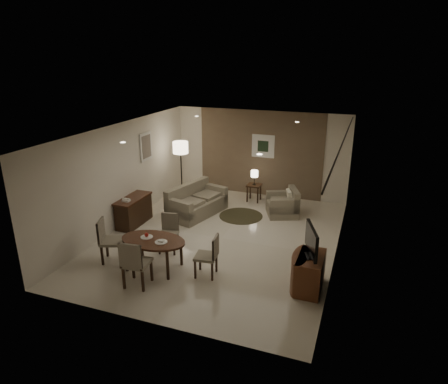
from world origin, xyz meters
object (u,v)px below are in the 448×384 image
at_px(chair_left, 112,241).
at_px(sofa, 197,200).
at_px(chair_far, 168,234).
at_px(floor_lamp, 181,171).
at_px(armchair, 282,202).
at_px(chair_right, 206,256).
at_px(chair_near, 137,262).
at_px(dining_table, 154,254).
at_px(side_table, 254,193).
at_px(console_desk, 134,211).
at_px(tv_cabinet, 310,273).

distance_m(chair_left, sofa, 3.17).
bearing_deg(chair_far, floor_lamp, 98.47).
bearing_deg(sofa, armchair, -56.21).
relative_size(chair_far, chair_right, 0.98).
bearing_deg(chair_right, chair_near, -61.99).
xyz_separation_m(dining_table, side_table, (0.86, 4.65, -0.07)).
distance_m(console_desk, floor_lamp, 2.29).
height_order(chair_near, armchair, chair_near).
distance_m(tv_cabinet, chair_left, 4.25).
bearing_deg(dining_table, chair_left, -178.07).
bearing_deg(floor_lamp, chair_right, -58.04).
relative_size(chair_right, armchair, 1.04).
relative_size(console_desk, floor_lamp, 0.66).
height_order(chair_left, armchair, chair_left).
bearing_deg(chair_near, console_desk, -62.00).
relative_size(console_desk, chair_left, 1.23).
bearing_deg(floor_lamp, chair_far, -69.18).
distance_m(chair_far, chair_left, 1.24).
distance_m(tv_cabinet, chair_right, 2.10).
bearing_deg(side_table, console_desk, -131.88).
distance_m(dining_table, side_table, 4.73).
bearing_deg(chair_far, armchair, 44.68).
relative_size(chair_near, chair_right, 1.13).
relative_size(dining_table, side_table, 2.67).
distance_m(chair_far, chair_right, 1.39).
height_order(armchair, side_table, armchair).
relative_size(tv_cabinet, chair_far, 1.03).
relative_size(chair_right, floor_lamp, 0.49).
distance_m(dining_table, chair_near, 0.71).
xyz_separation_m(chair_near, armchair, (1.90, 4.54, -0.12)).
height_order(armchair, floor_lamp, floor_lamp).
height_order(console_desk, chair_right, chair_right).
xyz_separation_m(armchair, side_table, (-1.06, 0.80, -0.12)).
relative_size(tv_cabinet, chair_near, 0.90).
height_order(chair_right, side_table, chair_right).
height_order(chair_far, side_table, chair_far).
bearing_deg(chair_left, chair_near, -143.44).
distance_m(chair_left, chair_right, 2.16).
bearing_deg(chair_left, tv_cabinet, -105.79).
bearing_deg(floor_lamp, armchair, -3.48).
bearing_deg(chair_far, side_table, 64.19).
distance_m(sofa, floor_lamp, 1.45).
xyz_separation_m(chair_far, armchair, (1.99, 3.07, -0.06)).
relative_size(armchair, side_table, 1.62).
xyz_separation_m(chair_near, sofa, (-0.38, 3.76, -0.08)).
bearing_deg(dining_table, chair_far, 94.78).
bearing_deg(chair_left, sofa, -32.72).
bearing_deg(tv_cabinet, chair_far, 172.41).
distance_m(chair_far, armchair, 3.65).
distance_m(armchair, side_table, 1.34).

